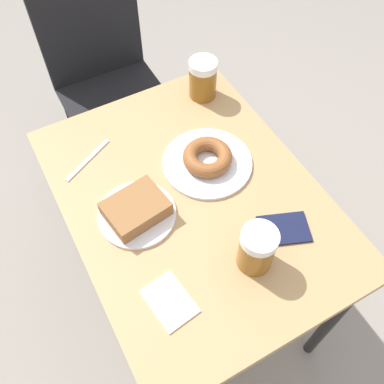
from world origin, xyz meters
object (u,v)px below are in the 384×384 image
object	(u,v)px
chair	(104,70)
napkin_folded	(170,301)
passport_near_edge	(284,229)
beer_mug_center	(203,79)
beer_mug_left	(257,249)
fork	(88,160)
plate_with_donut	(207,160)
plate_with_cake	(136,211)

from	to	relation	value
chair	napkin_folded	distance (m)	1.08
napkin_folded	passport_near_edge	size ratio (longest dim) A/B	0.89
beer_mug_center	passport_near_edge	world-z (taller)	beer_mug_center
beer_mug_left	fork	xyz separation A→B (m)	(-0.24, 0.49, -0.06)
napkin_folded	fork	world-z (taller)	same
beer_mug_left	fork	world-z (taller)	beer_mug_left
plate_with_donut	fork	xyz separation A→B (m)	(-0.29, 0.17, -0.02)
plate_with_cake	beer_mug_center	world-z (taller)	beer_mug_center
chair	plate_with_cake	distance (m)	0.84
plate_with_cake	napkin_folded	size ratio (longest dim) A/B	1.53
plate_with_donut	passport_near_edge	world-z (taller)	plate_with_donut
plate_with_cake	beer_mug_center	bearing A→B (deg)	39.89
chair	passport_near_edge	distance (m)	1.04
chair	beer_mug_center	distance (m)	0.57
beer_mug_left	beer_mug_center	distance (m)	0.59
beer_mug_left	chair	bearing A→B (deg)	89.70
plate_with_cake	napkin_folded	distance (m)	0.25
fork	passport_near_edge	xyz separation A→B (m)	(0.35, -0.45, 0.00)
chair	napkin_folded	size ratio (longest dim) A/B	6.71
beer_mug_center	napkin_folded	world-z (taller)	beer_mug_center
plate_with_cake	plate_with_donut	world-z (taller)	plate_with_cake
plate_with_donut	napkin_folded	xyz separation A→B (m)	(-0.28, -0.31, -0.02)
plate_with_donut	fork	distance (m)	0.34
plate_with_donut	plate_with_cake	bearing A→B (deg)	-166.28
chair	beer_mug_left	world-z (taller)	chair
plate_with_donut	napkin_folded	world-z (taller)	plate_with_donut
napkin_folded	passport_near_edge	world-z (taller)	passport_near_edge
beer_mug_left	napkin_folded	world-z (taller)	beer_mug_left
beer_mug_center	fork	distance (m)	0.43
beer_mug_left	napkin_folded	bearing A→B (deg)	178.07
beer_mug_center	napkin_folded	distance (m)	0.69
beer_mug_left	passport_near_edge	size ratio (longest dim) A/B	0.86
beer_mug_center	fork	xyz separation A→B (m)	(-0.42, -0.08, -0.06)
beer_mug_center	fork	bearing A→B (deg)	-169.57
plate_with_cake	beer_mug_center	xyz separation A→B (m)	(0.37, 0.31, 0.04)
chair	beer_mug_left	xyz separation A→B (m)	(-0.01, -1.05, 0.24)
passport_near_edge	beer_mug_left	bearing A→B (deg)	-162.73
chair	plate_with_cake	xyz separation A→B (m)	(-0.20, -0.79, 0.20)
chair	beer_mug_center	xyz separation A→B (m)	(0.17, -0.48, 0.24)
plate_with_cake	napkin_folded	bearing A→B (deg)	-97.40
chair	fork	world-z (taller)	chair
beer_mug_left	beer_mug_center	bearing A→B (deg)	72.38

